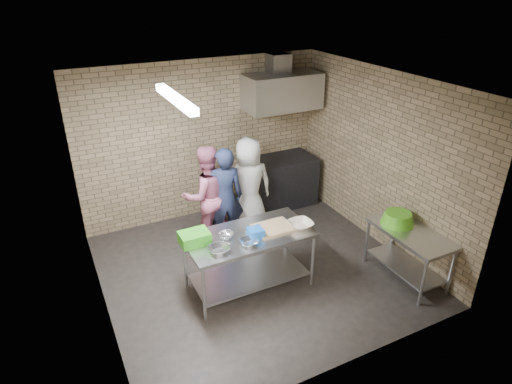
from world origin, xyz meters
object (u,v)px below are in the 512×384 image
woman_pink (206,195)px  bottle_green (299,91)px  prep_table (249,260)px  blue_tub (256,233)px  man_navy (225,197)px  side_counter (407,254)px  woman_white (249,185)px  green_crate (194,238)px  green_basin (398,218)px  bottle_red (279,93)px  stove (281,181)px

woman_pink → bottle_green: bearing=-160.8°
prep_table → blue_tub: size_ratio=9.00×
prep_table → bottle_green: bottle_green is taller
man_navy → side_counter: bearing=146.2°
side_counter → bottle_green: 3.41m
bottle_green → woman_white: (-1.38, -0.78, -1.21)m
woman_pink → woman_white: size_ratio=1.01×
woman_pink → woman_white: woman_pink is taller
green_crate → prep_table: bearing=-9.7°
blue_tub → woman_white: woman_white is taller
man_navy → woman_pink: woman_pink is taller
green_basin → bottle_red: (-0.38, 2.74, 1.19)m
green_basin → green_crate: bearing=166.1°
green_crate → woman_pink: woman_pink is taller
prep_table → woman_white: woman_white is taller
stove → bottle_green: size_ratio=8.00×
woman_pink → woman_white: (0.75, 0.05, -0.01)m
green_basin → bottle_red: size_ratio=2.56×
man_navy → blue_tub: bearing=97.6°
stove → bottle_green: bottle_green is taller
prep_table → green_crate: (-0.70, 0.12, 0.49)m
man_navy → stove: bearing=-139.6°
blue_tub → bottle_green: (2.00, 2.28, 1.12)m
green_crate → woman_pink: size_ratio=0.23×
stove → bottle_red: size_ratio=6.67×
stove → bottle_green: 1.65m
prep_table → woman_white: size_ratio=1.04×
stove → blue_tub: 2.60m
stove → bottle_red: bearing=78.2°
man_navy → woman_white: (0.52, 0.22, -0.00)m
green_crate → blue_tub: 0.78m
stove → green_crate: size_ratio=3.24×
stove → green_crate: 2.97m
blue_tub → bottle_red: size_ratio=1.03×
prep_table → side_counter: prep_table is taller
prep_table → woman_pink: size_ratio=1.03×
blue_tub → green_basin: 2.04m
bottle_green → woman_white: bottle_green is taller
prep_table → blue_tub: (0.05, -0.10, 0.48)m
woman_pink → prep_table: bearing=91.2°
bottle_red → woman_pink: size_ratio=0.11×
prep_table → woman_pink: (-0.08, 1.35, 0.39)m
stove → green_basin: size_ratio=2.61×
prep_table → green_crate: bearing=170.3°
bottle_green → man_navy: bearing=-152.1°
stove → bottle_red: (0.05, 0.24, 1.58)m
blue_tub → stove: bearing=52.7°
side_counter → stove: 2.79m
bottle_red → man_navy: 2.18m
green_crate → bottle_red: bottle_red is taller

